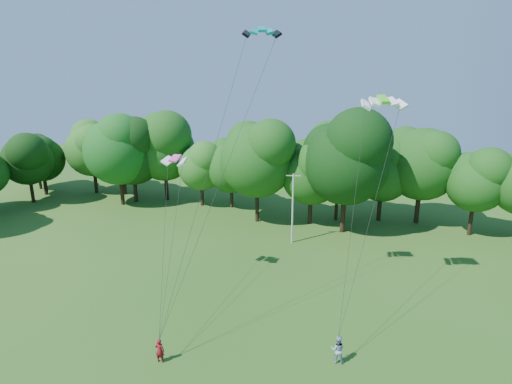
% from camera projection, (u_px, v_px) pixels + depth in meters
% --- Properties ---
extents(utility_pole, '(1.48, 0.41, 7.49)m').
position_uv_depth(utility_pole, '(293.00, 208.00, 41.54)').
color(utility_pole, '#B1B2A9').
rests_on(utility_pole, ground).
extents(kite_flyer_left, '(0.63, 0.46, 1.57)m').
position_uv_depth(kite_flyer_left, '(160.00, 351.00, 24.12)').
color(kite_flyer_left, maroon).
rests_on(kite_flyer_left, ground).
extents(kite_flyer_right, '(0.92, 0.76, 1.76)m').
position_uv_depth(kite_flyer_right, '(338.00, 349.00, 24.09)').
color(kite_flyer_right, '#94A7CD').
rests_on(kite_flyer_right, ground).
extents(kite_teal, '(2.70, 1.93, 0.50)m').
position_uv_depth(kite_teal, '(262.00, 29.00, 26.19)').
color(kite_teal, '#059797').
rests_on(kite_teal, ground).
extents(kite_green, '(3.29, 2.27, 0.61)m').
position_uv_depth(kite_green, '(383.00, 99.00, 27.70)').
color(kite_green, '#4BE922').
rests_on(kite_green, ground).
extents(kite_pink, '(2.04, 1.03, 0.49)m').
position_uv_depth(kite_pink, '(175.00, 158.00, 31.20)').
color(kite_pink, '#FF46B9').
rests_on(kite_pink, ground).
extents(tree_back_west, '(9.95, 9.95, 14.47)m').
position_uv_depth(tree_back_west, '(117.00, 140.00, 53.49)').
color(tree_back_west, black).
rests_on(tree_back_west, ground).
extents(tree_back_center, '(10.19, 10.19, 14.82)m').
position_uv_depth(tree_back_center, '(347.00, 152.00, 43.20)').
color(tree_back_center, black).
rests_on(tree_back_center, ground).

